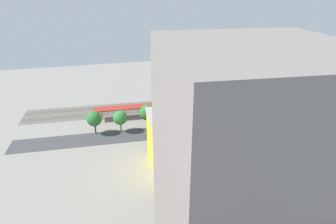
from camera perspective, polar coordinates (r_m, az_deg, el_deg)
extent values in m
plane|color=gray|center=(103.33, 5.48, -2.48)|extent=(195.77, 195.77, 0.00)
cube|color=#665E54|center=(119.79, 2.38, 1.40)|extent=(122.92, 20.33, 0.01)
cube|color=#424244|center=(100.35, 6.17, -3.34)|extent=(122.66, 15.34, 0.01)
cube|color=#9E9EA8|center=(123.02, 1.88, 2.11)|extent=(122.20, 6.48, 0.12)
cube|color=#9E9EA8|center=(121.74, 2.07, 1.87)|extent=(122.20, 6.48, 0.12)
cube|color=#9E9EA8|center=(117.71, 2.71, 1.08)|extent=(122.20, 6.48, 0.12)
cube|color=#9E9EA8|center=(116.45, 2.92, 0.81)|extent=(122.20, 6.48, 0.12)
cube|color=#A82D23|center=(109.67, 0.57, 1.61)|extent=(57.77, 7.42, 0.39)
cylinder|color=slate|center=(118.41, 12.92, 1.56)|extent=(0.30, 0.30, 3.97)
cylinder|color=slate|center=(112.54, 4.87, 0.92)|extent=(0.30, 0.30, 3.97)
cylinder|color=slate|center=(109.13, -3.87, 0.20)|extent=(0.30, 0.30, 3.97)
cylinder|color=slate|center=(108.39, -12.95, -0.55)|extent=(0.30, 0.30, 3.97)
cube|color=black|center=(127.53, 8.88, 2.78)|extent=(16.59, 3.02, 1.00)
cylinder|color=black|center=(126.46, 8.33, 3.46)|extent=(13.78, 3.12, 2.41)
cube|color=black|center=(129.02, 11.18, 3.49)|extent=(2.96, 2.76, 3.66)
cylinder|color=black|center=(124.15, 6.05, 4.13)|extent=(0.70, 0.70, 1.40)
cube|color=black|center=(136.68, 16.72, 3.39)|extent=(17.00, 3.21, 0.60)
cube|color=#4C7F4C|center=(135.96, 16.83, 4.27)|extent=(18.91, 3.89, 3.88)
cylinder|color=#355935|center=(135.29, 16.93, 5.15)|extent=(18.16, 3.85, 2.92)
cube|color=black|center=(114.40, 23.68, -1.73)|extent=(3.53, 1.78, 0.30)
cube|color=gray|center=(114.19, 23.73, -1.49)|extent=(4.20, 1.86, 0.75)
cube|color=#1E2328|center=(113.95, 23.78, -1.20)|extent=(2.36, 1.61, 0.51)
cube|color=black|center=(110.77, 20.63, -2.04)|extent=(3.51, 1.96, 0.30)
cube|color=navy|center=(110.54, 20.67, -1.77)|extent=(4.15, 2.09, 0.84)
cube|color=#1E2328|center=(110.25, 20.72, -1.43)|extent=(2.38, 1.71, 0.59)
cube|color=black|center=(106.51, 17.75, -2.65)|extent=(3.63, 2.07, 0.30)
cube|color=silver|center=(106.27, 17.79, -2.37)|extent=(4.30, 2.20, 0.85)
cube|color=#1E2328|center=(105.96, 17.84, -2.01)|extent=(2.46, 1.83, 0.65)
cube|color=black|center=(103.76, 14.52, -2.97)|extent=(3.59, 2.05, 0.30)
cube|color=#474C51|center=(103.53, 14.55, -2.71)|extent=(4.25, 2.17, 0.77)
cube|color=#1E2328|center=(103.22, 14.59, -2.35)|extent=(2.43, 1.81, 0.68)
cube|color=black|center=(100.23, 11.17, -3.62)|extent=(3.74, 1.80, 0.30)
cube|color=navy|center=(99.97, 11.20, -3.32)|extent=(4.46, 1.88, 0.89)
cube|color=#1E2328|center=(99.62, 11.23, -2.92)|extent=(2.50, 1.65, 0.66)
cube|color=yellow|center=(78.25, 6.95, -5.76)|extent=(28.93, 18.46, 14.24)
cube|color=#ADA89E|center=(74.95, 7.22, -0.88)|extent=(29.56, 19.09, 0.40)
cube|color=gray|center=(87.82, 18.11, -8.28)|extent=(3.60, 3.60, 1.20)
cube|color=yellow|center=(81.67, 19.32, 0.00)|extent=(1.40, 1.40, 28.80)
cube|color=yellow|center=(83.42, 19.36, 11.35)|extent=(6.38, 18.94, 1.20)
cube|color=gray|center=(73.13, 21.93, 9.39)|extent=(2.57, 2.85, 2.00)
cube|color=black|center=(92.16, -0.67, -5.63)|extent=(8.37, 3.41, 0.50)
cube|color=silver|center=(91.39, -0.04, -4.62)|extent=(6.39, 3.35, 3.06)
cube|color=#334C8C|center=(91.25, -2.59, -4.92)|extent=(2.38, 2.73, 2.43)
cube|color=black|center=(93.12, 2.77, -5.33)|extent=(8.75, 3.41, 0.50)
cube|color=white|center=(92.49, 3.50, -4.36)|extent=(6.50, 3.35, 2.88)
cube|color=maroon|center=(92.00, 0.88, -4.67)|extent=(2.63, 2.81, 2.36)
cylinder|color=brown|center=(100.28, -4.04, -2.08)|extent=(0.55, 0.55, 3.76)
sphere|color=#2D7233|center=(98.70, -4.10, -0.10)|extent=(5.46, 5.46, 5.46)
cylinder|color=brown|center=(98.98, -14.25, -3.20)|extent=(0.56, 0.56, 3.68)
sphere|color=#2D7233|center=(97.45, -14.45, -1.31)|extent=(5.01, 5.01, 5.01)
cylinder|color=brown|center=(110.46, 12.73, -0.41)|extent=(0.53, 0.53, 2.76)
sphere|color=#38843D|center=(109.15, 12.89, 1.23)|extent=(5.78, 5.78, 5.78)
cylinder|color=brown|center=(98.65, -9.35, -2.91)|extent=(0.42, 0.42, 3.46)
sphere|color=#38843D|center=(97.18, -9.48, -1.10)|extent=(4.85, 4.85, 4.85)
cylinder|color=#333333|center=(99.45, -1.85, -1.43)|extent=(0.16, 0.16, 6.37)
cube|color=black|center=(97.97, -1.88, 0.50)|extent=(0.36, 0.36, 0.90)
sphere|color=green|center=(98.04, -2.00, 0.32)|extent=(0.20, 0.20, 0.20)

